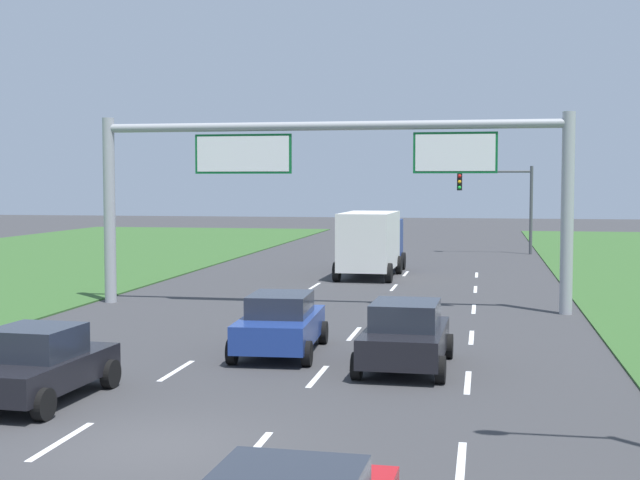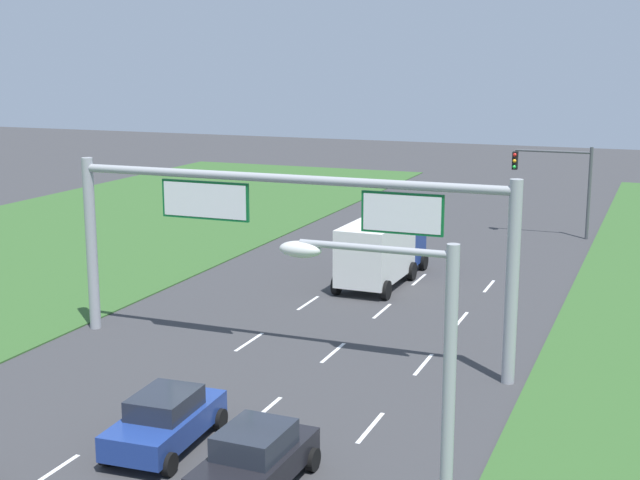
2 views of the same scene
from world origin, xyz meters
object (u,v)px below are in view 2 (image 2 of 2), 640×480
object	(u,v)px
car_far_ahead	(165,420)
traffic_light_mast	(557,174)
car_mid_lane	(255,458)
sign_gantry	(283,225)
box_truck	(382,249)
street_lamp	(420,478)

from	to	relation	value
car_far_ahead	traffic_light_mast	xyz separation A→B (m)	(6.33, 34.85, 3.05)
car_mid_lane	car_far_ahead	distance (m)	3.70
car_far_ahead	sign_gantry	distance (m)	9.61
car_mid_lane	box_truck	distance (m)	21.78
car_far_ahead	sign_gantry	size ratio (longest dim) A/B	0.25
car_far_ahead	box_truck	distance (m)	20.18
box_truck	street_lamp	bearing A→B (deg)	-70.07
box_truck	sign_gantry	distance (m)	11.90
box_truck	sign_gantry	size ratio (longest dim) A/B	0.43
car_mid_lane	street_lamp	xyz separation A→B (m)	(6.39, -7.72, 4.25)
sign_gantry	traffic_light_mast	xyz separation A→B (m)	(6.51, 26.16, -1.04)
sign_gantry	street_lamp	bearing A→B (deg)	-60.50
car_mid_lane	car_far_ahead	bearing A→B (deg)	160.30
sign_gantry	street_lamp	xyz separation A→B (m)	(10.04, -17.74, 0.18)
car_mid_lane	sign_gantry	xyz separation A→B (m)	(-3.64, 10.02, 4.07)
box_truck	street_lamp	distance (m)	31.02
car_far_ahead	street_lamp	size ratio (longest dim) A/B	0.51
car_mid_lane	traffic_light_mast	distance (m)	36.42
street_lamp	box_truck	bearing A→B (deg)	108.75
car_mid_lane	sign_gantry	distance (m)	11.41
traffic_light_mast	street_lamp	size ratio (longest dim) A/B	0.66
car_far_ahead	box_truck	bearing A→B (deg)	87.26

